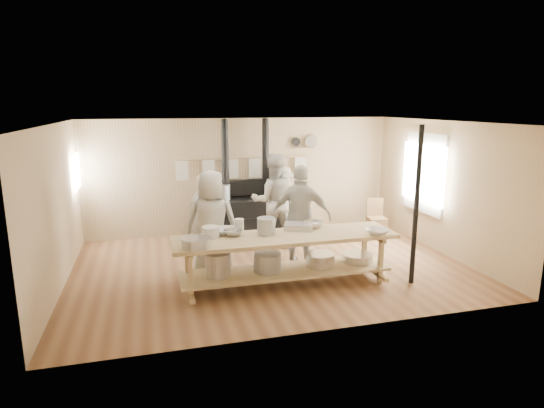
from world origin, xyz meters
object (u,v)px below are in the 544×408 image
object	(u,v)px
chair	(376,225)
roasting_pan	(299,226)
cook_by_window	(282,201)
prep_table	(285,255)
stove	(246,213)
cook_right	(301,216)
cook_left	(274,201)
cook_far_left	(204,216)
cook_center	(212,224)

from	to	relation	value
chair	roasting_pan	bearing A→B (deg)	-134.63
cook_by_window	prep_table	bearing A→B (deg)	-69.76
stove	cook_right	distance (m)	2.28
cook_left	cook_right	xyz separation A→B (m)	(0.17, -1.25, -0.03)
cook_left	stove	bearing A→B (deg)	-59.22
stove	cook_far_left	bearing A→B (deg)	-131.38
prep_table	cook_center	distance (m)	1.37
cook_center	chair	bearing A→B (deg)	-150.62
cook_center	chair	xyz separation A→B (m)	(3.91, 1.51, -0.68)
cook_left	chair	bearing A→B (deg)	-167.98
prep_table	cook_by_window	bearing A→B (deg)	74.41
stove	prep_table	world-z (taller)	stove
stove	cook_by_window	world-z (taller)	stove
cook_center	roasting_pan	world-z (taller)	cook_center
prep_table	chair	world-z (taller)	prep_table
cook_center	prep_table	bearing A→B (deg)	153.39
cook_center	cook_right	bearing A→B (deg)	-168.52
prep_table	chair	bearing A→B (deg)	38.50
cook_far_left	prep_table	bearing A→B (deg)	96.64
cook_by_window	roasting_pan	xyz separation A→B (m)	(-0.47, -2.57, 0.12)
cook_right	cook_left	bearing A→B (deg)	-55.09
cook_far_left	cook_left	size ratio (longest dim) A/B	0.85
stove	roasting_pan	xyz separation A→B (m)	(0.32, -2.74, 0.38)
cook_far_left	cook_left	distance (m)	1.52
cook_far_left	cook_by_window	world-z (taller)	cook_far_left
cook_right	cook_by_window	size ratio (longest dim) A/B	1.19
cook_left	cook_center	size ratio (longest dim) A/B	1.05
cook_right	cook_by_window	bearing A→B (deg)	-69.66
cook_center	chair	world-z (taller)	cook_center
prep_table	cook_right	distance (m)	1.09
cook_right	cook_by_window	xyz separation A→B (m)	(0.24, 2.01, -0.15)
cook_far_left	roasting_pan	bearing A→B (deg)	108.41
cook_far_left	cook_center	bearing A→B (deg)	65.99
stove	cook_center	distance (m)	2.54
cook_far_left	stove	bearing A→B (deg)	-156.29
cook_by_window	cook_far_left	bearing A→B (deg)	-114.53
cook_center	chair	size ratio (longest dim) A/B	2.23
cook_left	cook_center	distance (m)	1.98
stove	cook_far_left	world-z (taller)	stove
cook_far_left	cook_by_window	bearing A→B (deg)	-175.27
roasting_pan	cook_by_window	bearing A→B (deg)	79.56
cook_by_window	chair	world-z (taller)	cook_by_window
prep_table	roasting_pan	xyz separation A→B (m)	(0.32, 0.28, 0.38)
cook_center	cook_by_window	size ratio (longest dim) A/B	1.17
cook_left	cook_by_window	distance (m)	0.88
cook_far_left	roasting_pan	world-z (taller)	cook_far_left
stove	cook_far_left	xyz separation A→B (m)	(-1.09, -1.24, 0.30)
roasting_pan	cook_center	bearing A→B (deg)	161.31
stove	chair	distance (m)	2.95
cook_left	roasting_pan	size ratio (longest dim) A/B	4.16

